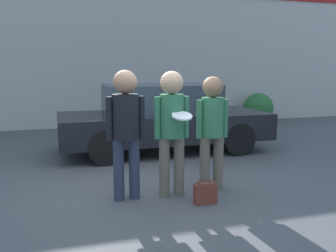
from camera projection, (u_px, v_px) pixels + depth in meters
The scene contains 8 objects.
ground_plane at pixel (147, 191), 5.60m from camera, with size 56.00×56.00×0.00m, color #4C4C4F.
storefront_building at pixel (96, 54), 11.41m from camera, with size 24.00×0.22×4.43m.
person_left at pixel (126, 122), 5.10m from camera, with size 0.53×0.36×1.80m.
person_middle_with_frisbee at pixel (172, 122), 5.25m from camera, with size 0.51×0.56×1.79m.
person_right at pixel (212, 124), 5.51m from camera, with size 0.49×0.32×1.71m.
parked_car_near at pixel (163, 118), 8.17m from camera, with size 4.49×1.88×1.47m.
shrub at pixel (258, 108), 12.55m from camera, with size 0.99×0.99×0.99m.
handbag at pixel (205, 193), 5.08m from camera, with size 0.30×0.23×0.31m.
Camera 1 is at (-1.26, -5.24, 1.83)m, focal length 40.00 mm.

